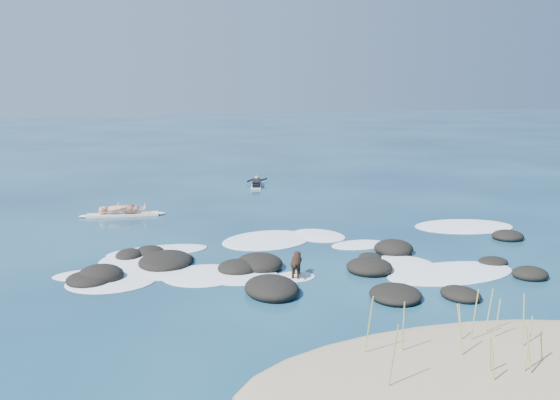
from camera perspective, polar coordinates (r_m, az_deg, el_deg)
name	(u,v)px	position (r m, az deg, el deg)	size (l,w,h in m)	color
ground	(315,254)	(18.68, 3.18, -4.94)	(160.00, 160.00, 0.00)	#0A2642
sand_dune	(482,375)	(11.87, 17.96, -14.99)	(9.00, 4.40, 0.60)	#9E8966
dune_grass	(478,337)	(11.77, 17.67, -11.84)	(3.78, 2.02, 1.22)	#9DA14E
reef_rocks	(282,268)	(16.90, 0.19, -6.23)	(14.53, 7.25, 0.53)	black
breaking_foam	(280,257)	(18.31, 0.00, -5.21)	(15.70, 7.65, 0.12)	white
standing_surfer_rig	(122,197)	(24.43, -14.26, 0.24)	(3.24, 0.88, 1.84)	beige
paddling_surfer_rig	(256,183)	(30.60, -2.17, 1.53)	(1.28, 2.33, 0.41)	silver
dog	(296,262)	(16.33, 1.50, -5.67)	(0.53, 0.97, 0.66)	black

